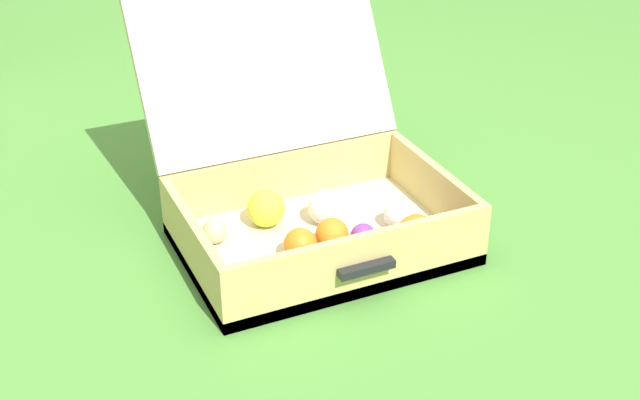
{
  "coord_description": "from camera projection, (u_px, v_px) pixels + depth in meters",
  "views": [
    {
      "loc": [
        -0.59,
        -1.34,
        0.95
      ],
      "look_at": [
        0.03,
        0.03,
        0.11
      ],
      "focal_mm": 49.17,
      "sensor_mm": 36.0,
      "label": 1
    }
  ],
  "objects": [
    {
      "name": "ground_plane",
      "position": [
        312.0,
        258.0,
        1.75
      ],
      "size": [
        16.0,
        16.0,
        0.0
      ],
      "primitive_type": "plane",
      "color": "#4C8C38"
    },
    {
      "name": "open_suitcase",
      "position": [
        306.0,
        186.0,
        1.78
      ],
      "size": [
        0.54,
        0.61,
        0.47
      ],
      "color": "beige",
      "rests_on": "ground"
    }
  ]
}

